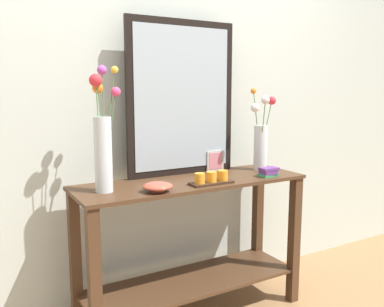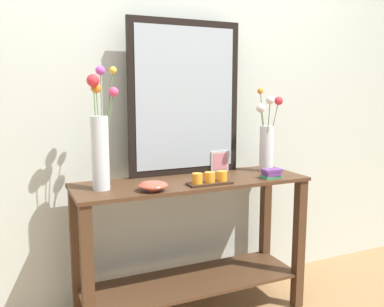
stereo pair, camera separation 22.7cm
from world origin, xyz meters
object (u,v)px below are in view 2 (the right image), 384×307
Objects in this scene: decorative_bowl at (153,185)px; console_table at (192,234)px; mirror_leaning at (185,99)px; book_stack at (271,174)px; tall_vase_left at (100,140)px; candle_tray at (210,179)px; picture_frame_small at (220,161)px; vase_right at (267,140)px.

console_table is at bearing 26.71° from decorative_bowl.
mirror_leaning is 7.94× the size of book_stack.
tall_vase_left is at bearing 148.65° from decorative_bowl.
decorative_bowl is at bearing -31.35° from tall_vase_left.
decorative_bowl is (-0.32, -0.01, -0.00)m from candle_tray.
mirror_leaning is 0.61m from tall_vase_left.
picture_frame_small is at bearing 53.72° from candle_tray.
candle_tray is (-0.48, -0.18, -0.17)m from vase_right.
candle_tray is 2.15× the size of book_stack.
picture_frame_small is (-0.26, 0.12, -0.13)m from vase_right.
candle_tray reaches higher than book_stack.
vase_right is at bearing 5.21° from console_table.
decorative_bowl is (-0.28, -0.14, 0.34)m from console_table.
console_table is 8.74× the size of decorative_bowl.
vase_right is (0.49, -0.14, -0.26)m from mirror_leaning.
book_stack is at bearing -38.33° from mirror_leaning.
vase_right is 4.51× the size of book_stack.
decorative_bowl is 1.33× the size of book_stack.
mirror_leaning is 0.62m from decorative_bowl.
vase_right is (0.53, 0.05, 0.51)m from console_table.
decorative_bowl is (-0.32, -0.32, -0.42)m from mirror_leaning.
tall_vase_left is 0.35m from decorative_bowl.
tall_vase_left is 0.98m from book_stack.
mirror_leaning reaches higher than console_table.
candle_tray reaches higher than console_table.
picture_frame_small reaches higher than book_stack.
vase_right reaches higher than candle_tray.
console_table is 0.46m from decorative_bowl.
candle_tray is 0.39m from book_stack.
mirror_leaning is 0.45m from picture_frame_small.
console_table is at bearing -147.78° from picture_frame_small.
candle_tray is at bearing -88.73° from mirror_leaning.
vase_right is at bearing -24.12° from picture_frame_small.
candle_tray is 0.37m from picture_frame_small.
tall_vase_left is 5.48× the size of book_stack.
book_stack is at bearing -16.96° from console_table.
book_stack is (0.39, -0.00, -0.00)m from candle_tray.
console_table is 0.79m from mirror_leaning.
tall_vase_left reaches higher than console_table.
tall_vase_left is 4.11× the size of decorative_bowl.
tall_vase_left is 0.61m from candle_tray.
vase_right is at bearing 2.77° from tall_vase_left.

